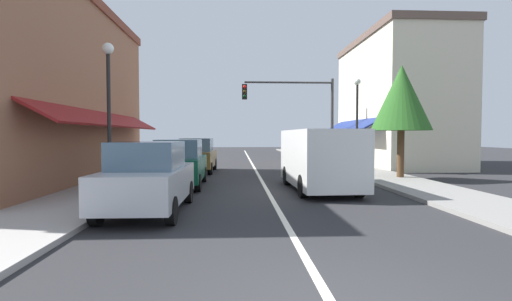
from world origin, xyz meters
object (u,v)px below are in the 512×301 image
parked_car_nearest_left (149,178)px  parked_car_second_left (180,163)px  traffic_signal_mast_arm (300,106)px  van_in_lane (319,158)px  street_lamp_left_near (109,93)px  street_lamp_right_mid (357,109)px  tree_right_near (401,98)px  parked_car_third_left (197,155)px

parked_car_nearest_left → parked_car_second_left: 4.77m
parked_car_second_left → traffic_signal_mast_arm: 10.91m
van_in_lane → street_lamp_left_near: size_ratio=1.08×
van_in_lane → street_lamp_right_mid: (3.28, 6.01, 2.11)m
parked_car_second_left → van_in_lane: (5.01, -1.12, 0.27)m
street_lamp_left_near → parked_car_nearest_left: bearing=-56.6°
traffic_signal_mast_arm → tree_right_near: size_ratio=1.13×
parked_car_nearest_left → parked_car_second_left: bearing=89.9°
parked_car_third_left → traffic_signal_mast_arm: (5.89, 3.02, 2.84)m
parked_car_third_left → tree_right_near: 10.26m
parked_car_nearest_left → tree_right_near: 11.66m
parked_car_nearest_left → tree_right_near: size_ratio=0.83×
parked_car_third_left → van_in_lane: (4.93, -6.76, 0.27)m
tree_right_near → street_lamp_left_near: bearing=-161.5°
parked_car_third_left → street_lamp_right_mid: bearing=-4.0°
street_lamp_right_mid → street_lamp_left_near: bearing=-146.2°
parked_car_nearest_left → van_in_lane: 6.26m
parked_car_nearest_left → street_lamp_left_near: bearing=124.1°
parked_car_second_left → street_lamp_left_near: size_ratio=0.85×
parked_car_nearest_left → van_in_lane: van_in_lane is taller
street_lamp_right_mid → tree_right_near: bearing=-73.4°
van_in_lane → tree_right_near: size_ratio=1.06×
tree_right_near → traffic_signal_mast_arm: bearing=115.2°
parked_car_nearest_left → van_in_lane: bearing=36.3°
parked_car_second_left → traffic_signal_mast_arm: size_ratio=0.73×
street_lamp_left_near → street_lamp_right_mid: bearing=33.8°
parked_car_nearest_left → van_in_lane: (5.07, 3.65, 0.27)m
street_lamp_right_mid → traffic_signal_mast_arm: bearing=121.5°
parked_car_nearest_left → street_lamp_left_near: street_lamp_left_near is taller
van_in_lane → traffic_signal_mast_arm: 10.16m
street_lamp_right_mid → parked_car_nearest_left: bearing=-130.9°
van_in_lane → traffic_signal_mast_arm: traffic_signal_mast_arm is taller
parked_car_third_left → van_in_lane: size_ratio=0.79×
van_in_lane → parked_car_nearest_left: bearing=-145.9°
parked_car_third_left → traffic_signal_mast_arm: 7.21m
traffic_signal_mast_arm → tree_right_near: 7.61m
parked_car_nearest_left → traffic_signal_mast_arm: size_ratio=0.73×
parked_car_third_left → street_lamp_left_near: size_ratio=0.85×
parked_car_third_left → street_lamp_left_near: street_lamp_left_near is taller
parked_car_second_left → tree_right_near: tree_right_near is taller
tree_right_near → parked_car_third_left: bearing=157.1°
van_in_lane → tree_right_near: 5.64m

